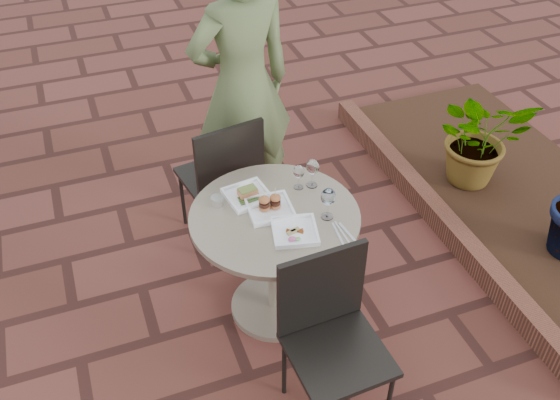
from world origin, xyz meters
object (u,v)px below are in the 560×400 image
object	(u,v)px
cafe_table	(275,249)
chair_near	(330,326)
chair_far	(224,172)
plate_sliders	(270,206)
diner	(242,87)
plate_tuna	(295,231)
plate_salmon	(248,195)

from	to	relation	value
cafe_table	chair_near	size ratio (longest dim) A/B	0.97
chair_far	plate_sliders	xyz separation A→B (m)	(0.07, -0.64, 0.21)
diner	chair_far	bearing A→B (deg)	46.70
cafe_table	plate_tuna	distance (m)	0.31
chair_far	chair_near	world-z (taller)	same
cafe_table	chair_far	world-z (taller)	chair_far
chair_far	plate_salmon	size ratio (longest dim) A/B	3.66
chair_near	plate_salmon	distance (m)	0.86
chair_near	plate_sliders	bearing A→B (deg)	91.50
chair_near	plate_sliders	world-z (taller)	chair_near
cafe_table	chair_far	xyz separation A→B (m)	(-0.08, 0.68, 0.07)
plate_sliders	chair_near	bearing A→B (deg)	-85.81
plate_salmon	cafe_table	bearing A→B (deg)	-64.68
plate_salmon	plate_sliders	size ratio (longest dim) A/B	1.03
cafe_table	chair_far	bearing A→B (deg)	97.03
chair_far	diner	distance (m)	0.55
chair_near	diner	size ratio (longest dim) A/B	0.50
plate_sliders	plate_tuna	world-z (taller)	plate_sliders
chair_far	cafe_table	bearing A→B (deg)	87.71
cafe_table	plate_sliders	xyz separation A→B (m)	(-0.01, 0.04, 0.27)
chair_far	plate_tuna	xyz separation A→B (m)	(0.13, -0.85, 0.19)
diner	plate_tuna	bearing A→B (deg)	78.60
plate_sliders	chair_far	bearing A→B (deg)	96.44
cafe_table	chair_far	size ratio (longest dim) A/B	0.97
chair_far	plate_tuna	bearing A→B (deg)	89.33
chair_far	plate_sliders	bearing A→B (deg)	87.12
chair_far	plate_salmon	bearing A→B (deg)	80.39
chair_far	plate_sliders	world-z (taller)	chair_far
cafe_table	plate_salmon	distance (m)	0.33
plate_tuna	plate_salmon	bearing A→B (deg)	110.53
diner	plate_sliders	size ratio (longest dim) A/B	7.60
chair_near	diner	xyz separation A→B (m)	(0.11, 1.63, 0.39)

